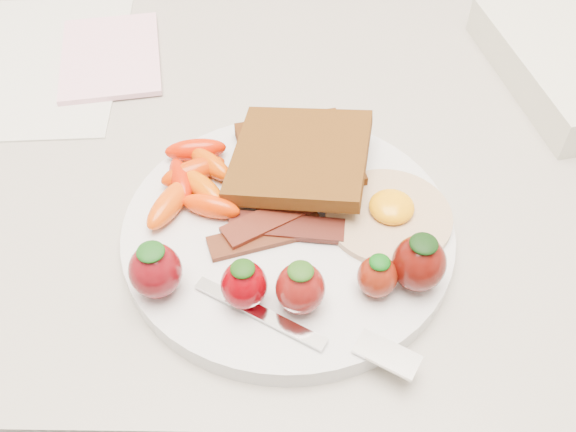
{
  "coord_description": "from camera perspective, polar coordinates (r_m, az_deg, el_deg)",
  "views": [
    {
      "loc": [
        0.01,
        1.23,
        1.31
      ],
      "look_at": [
        0.0,
        1.57,
        0.93
      ],
      "focal_mm": 40.0,
      "sensor_mm": 36.0,
      "label": 1
    }
  ],
  "objects": [
    {
      "name": "notepad",
      "position": [
        0.75,
        -15.49,
        13.56
      ],
      "size": [
        0.13,
        0.17,
        0.01
      ],
      "primitive_type": "cube",
      "rotation": [
        0.0,
        0.0,
        0.19
      ],
      "color": "#F2B3C7",
      "rests_on": "paper_sheet"
    },
    {
      "name": "strawberries",
      "position": [
        0.46,
        0.71,
        -5.22
      ],
      "size": [
        0.23,
        0.06,
        0.05
      ],
      "color": "#63090E",
      "rests_on": "plate"
    },
    {
      "name": "baby_carrots",
      "position": [
        0.55,
        -8.4,
        3.17
      ],
      "size": [
        0.08,
        0.11,
        0.02
      ],
      "color": "#C63000",
      "rests_on": "plate"
    },
    {
      "name": "bacon_strips",
      "position": [
        0.51,
        -1.04,
        -0.91
      ],
      "size": [
        0.11,
        0.08,
        0.01
      ],
      "color": "black",
      "rests_on": "plate"
    },
    {
      "name": "paper_sheet",
      "position": [
        0.77,
        -21.85,
        12.57
      ],
      "size": [
        0.21,
        0.27,
        0.0
      ],
      "primitive_type": "cube",
      "rotation": [
        0.0,
        0.0,
        0.07
      ],
      "color": "silver",
      "rests_on": "counter"
    },
    {
      "name": "fork",
      "position": [
        0.46,
        2.5,
        -10.19
      ],
      "size": [
        0.16,
        0.08,
        0.0
      ],
      "color": "silver",
      "rests_on": "plate"
    },
    {
      "name": "toast_upper",
      "position": [
        0.55,
        1.08,
        5.33
      ],
      "size": [
        0.13,
        0.13,
        0.03
      ],
      "primitive_type": "cube",
      "rotation": [
        0.0,
        -0.1,
        -0.16
      ],
      "color": "#442A06",
      "rests_on": "toast_lower"
    },
    {
      "name": "fried_egg",
      "position": [
        0.53,
        8.99,
        0.25
      ],
      "size": [
        0.12,
        0.12,
        0.02
      ],
      "color": "beige",
      "rests_on": "plate"
    },
    {
      "name": "plate",
      "position": [
        0.53,
        0.0,
        -1.37
      ],
      "size": [
        0.27,
        0.27,
        0.02
      ],
      "primitive_type": "cylinder",
      "color": "silver",
      "rests_on": "counter"
    },
    {
      "name": "toast_lower",
      "position": [
        0.57,
        0.92,
        5.39
      ],
      "size": [
        0.12,
        0.12,
        0.01
      ],
      "primitive_type": "cube",
      "rotation": [
        0.0,
        0.0,
        0.25
      ],
      "color": "#401907",
      "rests_on": "plate"
    },
    {
      "name": "counter",
      "position": [
        0.98,
        -0.18,
        -12.82
      ],
      "size": [
        2.0,
        0.6,
        0.9
      ],
      "primitive_type": "cube",
      "color": "gray",
      "rests_on": "ground"
    }
  ]
}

